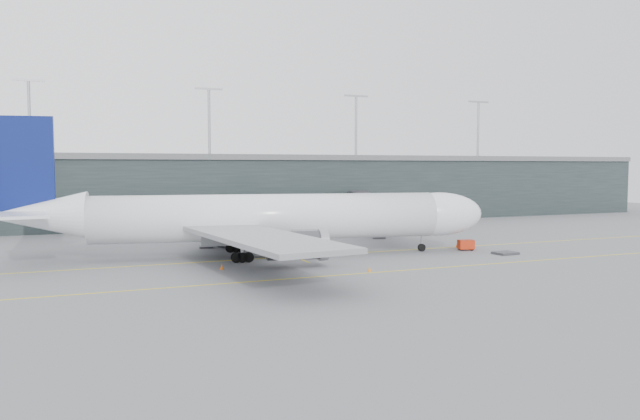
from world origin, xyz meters
name	(u,v)px	position (x,y,z in m)	size (l,w,h in m)	color
ground	(251,255)	(0.00, 0.00, 0.00)	(320.00, 320.00, 0.00)	slate
taxiline_a	(259,259)	(0.00, -4.00, 0.01)	(160.00, 0.25, 0.02)	yellow
taxiline_b	(301,278)	(0.00, -20.00, 0.01)	(160.00, 0.25, 0.02)	yellow
taxiline_lead_main	(246,238)	(5.00, 20.00, 0.01)	(0.25, 60.00, 0.02)	yellow
terminal	(178,188)	(0.00, 58.00, 7.62)	(240.00, 36.00, 29.00)	#1E2829
main_aircraft	(265,218)	(1.44, -2.09, 5.36)	(67.86, 63.00, 19.09)	white
jet_bridge	(357,203)	(29.22, 25.23, 5.43)	(19.01, 46.02, 7.26)	#2E2D32
gse_cart	(466,245)	(31.33, -7.73, 0.87)	(2.58, 1.99, 1.56)	red
baggage_dolly	(505,253)	(33.99, -13.49, 0.19)	(3.16, 2.53, 0.32)	#343439
uld_a	(206,242)	(-4.34, 9.76, 1.01)	(2.33, 1.98, 1.92)	#3D3C42
uld_b	(225,240)	(-1.08, 10.63, 1.07)	(2.79, 2.57, 2.04)	#3D3C42
uld_c	(227,241)	(-1.15, 9.32, 1.04)	(2.61, 2.33, 1.98)	#3D3C42
cone_nose	(457,245)	(31.92, -4.59, 0.36)	(0.45, 0.45, 0.72)	#EE5A0D
cone_wing_stbd	(369,269)	(9.15, -19.08, 0.32)	(0.41, 0.41, 0.65)	orange
cone_wing_port	(286,242)	(8.66, 9.55, 0.35)	(0.44, 0.44, 0.70)	orange
cone_tail	(222,267)	(-6.92, -10.83, 0.35)	(0.44, 0.44, 0.70)	orange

